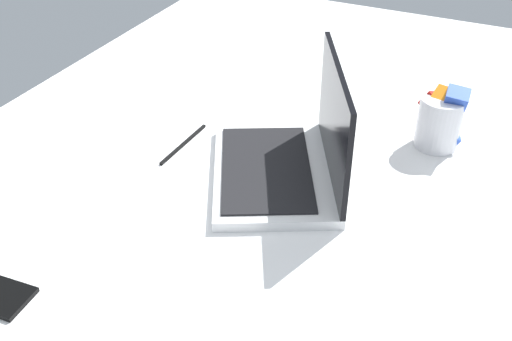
# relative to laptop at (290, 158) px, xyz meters

# --- Properties ---
(bed_mattress) EXTENTS (1.80, 1.40, 0.18)m
(bed_mattress) POSITION_rel_laptop_xyz_m (-0.08, -0.01, -0.13)
(bed_mattress) COLOR white
(bed_mattress) RESTS_ON ground
(laptop) EXTENTS (0.40, 0.35, 0.23)m
(laptop) POSITION_rel_laptop_xyz_m (0.00, 0.00, 0.00)
(laptop) COLOR silver
(laptop) RESTS_ON bed_mattress
(snack_cup) EXTENTS (0.10, 0.10, 0.15)m
(snack_cup) POSITION_rel_laptop_xyz_m (-0.24, 0.23, 0.02)
(snack_cup) COLOR silver
(snack_cup) RESTS_ON bed_mattress
(charger_cable) EXTENTS (0.17, 0.01, 0.01)m
(charger_cable) POSITION_rel_laptop_xyz_m (-0.01, -0.24, -0.04)
(charger_cable) COLOR black
(charger_cable) RESTS_ON bed_mattress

